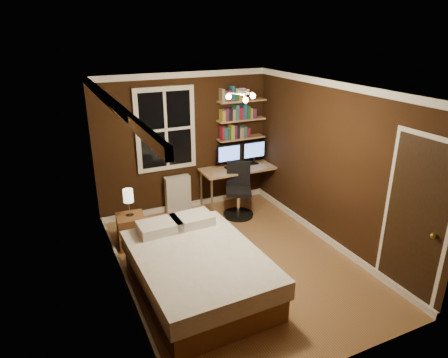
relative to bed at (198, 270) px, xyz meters
name	(u,v)px	position (x,y,z in m)	size (l,w,h in m)	color
floor	(236,262)	(0.75, 0.38, -0.30)	(4.20, 4.20, 0.00)	brown
wall_back	(185,143)	(0.75, 2.48, 0.95)	(3.20, 0.04, 2.50)	black
wall_left	(118,203)	(-0.85, 0.38, 0.95)	(0.04, 4.20, 2.50)	black
wall_right	(332,166)	(2.35, 0.38, 0.95)	(0.04, 4.20, 2.50)	black
ceiling	(239,88)	(0.75, 0.38, 2.20)	(3.20, 4.20, 0.02)	white
window	(165,129)	(0.40, 2.45, 1.25)	(1.06, 0.06, 1.46)	white
door	(414,222)	(2.34, -1.17, 0.73)	(0.03, 0.82, 2.05)	black
door_knob	(433,236)	(2.30, -1.47, 0.70)	(0.06, 0.06, 0.06)	gold
ceiling_fixture	(242,97)	(0.75, 0.28, 2.10)	(0.44, 0.44, 0.18)	beige
bookshelf_lower	(241,138)	(1.83, 2.36, 0.95)	(0.92, 0.22, 0.03)	tan
books_row_lower	(241,131)	(1.83, 2.36, 1.08)	(0.54, 0.16, 0.23)	maroon
bookshelf_middle	(241,120)	(1.83, 2.36, 1.30)	(0.92, 0.22, 0.03)	tan
books_row_middle	(242,113)	(1.83, 2.36, 1.43)	(0.60, 0.16, 0.23)	#1B557B
bookshelf_upper	(242,101)	(1.83, 2.36, 1.65)	(0.92, 0.22, 0.03)	tan
books_row_upper	(242,93)	(1.83, 2.36, 1.78)	(0.42, 0.16, 0.23)	#225125
bed	(198,270)	(0.00, 0.00, 0.00)	(1.54, 2.10, 0.70)	brown
nightstand	(131,231)	(-0.51, 1.50, -0.04)	(0.41, 0.41, 0.51)	brown
bedside_lamp	(129,203)	(-0.51, 1.50, 0.43)	(0.15, 0.15, 0.43)	#ECE4C7
radiator	(178,194)	(0.54, 2.36, 0.04)	(0.46, 0.16, 0.69)	beige
desk	(242,170)	(1.76, 2.17, 0.39)	(1.57, 0.59, 0.75)	tan
monitor_left	(229,156)	(1.52, 2.25, 0.67)	(0.47, 0.12, 0.44)	black
monitor_right	(254,153)	(2.05, 2.25, 0.67)	(0.47, 0.12, 0.44)	black
desk_lamp	(278,154)	(2.44, 2.01, 0.67)	(0.14, 0.32, 0.44)	silver
office_chair	(238,196)	(1.48, 1.76, 0.07)	(0.58, 0.58, 0.98)	black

